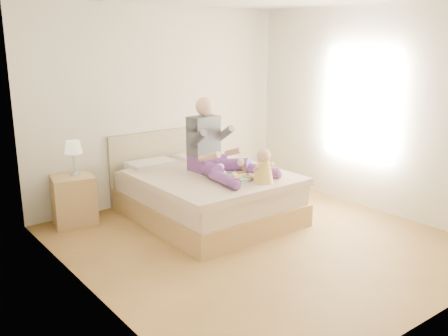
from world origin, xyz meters
TOP-DOWN VIEW (x-y plane):
  - room at (0.08, 0.01)m, footprint 4.02×4.22m
  - bed at (0.00, 1.08)m, footprint 1.70×2.18m
  - nightstand at (-1.45, 1.85)m, footprint 0.58×0.53m
  - lamp at (-1.40, 1.85)m, footprint 0.22×0.22m
  - adult at (0.08, 0.95)m, footprint 0.82×1.19m
  - tray at (0.13, 0.53)m, footprint 0.57×0.49m
  - baby at (0.25, 0.22)m, footprint 0.27×0.37m

SIDE VIEW (x-z plane):
  - nightstand at x=-1.45m, z-range 0.00..0.61m
  - bed at x=0.00m, z-range -0.18..0.82m
  - tray at x=0.13m, z-range 0.57..0.71m
  - baby at x=0.25m, z-range 0.57..0.98m
  - adult at x=0.08m, z-range 0.41..1.38m
  - lamp at x=-1.40m, z-range 0.73..1.17m
  - room at x=0.08m, z-range 0.15..2.87m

